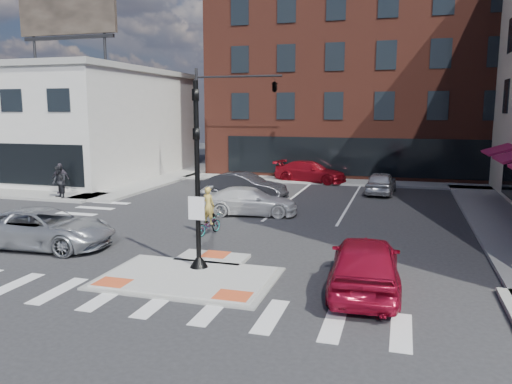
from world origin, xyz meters
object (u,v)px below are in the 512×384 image
(red_sedan, at_px, (365,264))
(white_pickup, at_px, (250,201))
(silver_suv, at_px, (44,228))
(bg_car_silver, at_px, (381,183))
(cyclist, at_px, (209,218))
(bg_car_dark, at_px, (243,187))
(pedestrian_a, at_px, (59,182))
(pedestrian_b, at_px, (60,178))
(bg_car_red, at_px, (310,172))

(red_sedan, bearing_deg, white_pickup, -58.97)
(red_sedan, bearing_deg, silver_suv, -9.37)
(bg_car_silver, height_order, cyclist, cyclist)
(silver_suv, height_order, white_pickup, silver_suv)
(bg_car_dark, distance_m, pedestrian_a, 10.67)
(pedestrian_a, relative_size, pedestrian_b, 1.02)
(bg_car_dark, xyz_separation_m, bg_car_silver, (7.50, 4.73, -0.11))
(bg_car_dark, bearing_deg, silver_suv, 165.29)
(red_sedan, relative_size, bg_car_red, 0.93)
(bg_car_dark, relative_size, pedestrian_a, 2.64)
(white_pickup, distance_m, bg_car_dark, 3.86)
(bg_car_silver, relative_size, bg_car_red, 0.79)
(red_sedan, relative_size, bg_car_dark, 0.98)
(cyclist, distance_m, pedestrian_a, 12.34)
(bg_car_silver, distance_m, bg_car_red, 6.47)
(bg_car_red, distance_m, pedestrian_a, 17.06)
(bg_car_silver, bearing_deg, cyclist, 65.81)
(bg_car_dark, relative_size, pedestrian_b, 2.68)
(bg_car_dark, height_order, pedestrian_a, pedestrian_a)
(bg_car_red, height_order, pedestrian_b, pedestrian_b)
(white_pickup, xyz_separation_m, cyclist, (-0.50, -4.33, -0.00))
(cyclist, bearing_deg, bg_car_dark, -68.14)
(cyclist, xyz_separation_m, pedestrian_b, (-12.27, 6.39, 0.39))
(bg_car_red, xyz_separation_m, pedestrian_a, (-12.60, -11.50, 0.33))
(white_pickup, bearing_deg, cyclist, 163.93)
(pedestrian_a, bearing_deg, cyclist, 1.18)
(bg_car_dark, bearing_deg, pedestrian_b, 103.07)
(bg_car_silver, bearing_deg, pedestrian_b, 21.40)
(silver_suv, bearing_deg, bg_car_silver, -39.69)
(red_sedan, relative_size, pedestrian_b, 2.64)
(silver_suv, distance_m, cyclist, 6.43)
(bg_car_dark, height_order, cyclist, cyclist)
(bg_car_red, bearing_deg, pedestrian_a, 143.23)
(bg_car_dark, distance_m, cyclist, 7.94)
(red_sedan, height_order, bg_car_silver, red_sedan)
(red_sedan, height_order, pedestrian_a, pedestrian_a)
(pedestrian_a, bearing_deg, silver_suv, -30.23)
(cyclist, bearing_deg, red_sedan, 158.47)
(cyclist, xyz_separation_m, pedestrian_a, (-11.28, 5.00, 0.41))
(cyclist, bearing_deg, white_pickup, -81.97)
(bg_car_red, relative_size, pedestrian_a, 2.80)
(white_pickup, height_order, bg_car_silver, bg_car_silver)
(pedestrian_a, distance_m, pedestrian_b, 1.71)
(pedestrian_b, bearing_deg, cyclist, -37.29)
(bg_car_red, height_order, pedestrian_a, pedestrian_a)
(cyclist, height_order, pedestrian_b, cyclist)
(red_sedan, bearing_deg, pedestrian_a, -32.08)
(red_sedan, height_order, bg_car_red, red_sedan)
(silver_suv, relative_size, pedestrian_b, 2.93)
(bg_car_silver, xyz_separation_m, pedestrian_a, (-17.78, -7.61, 0.38))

